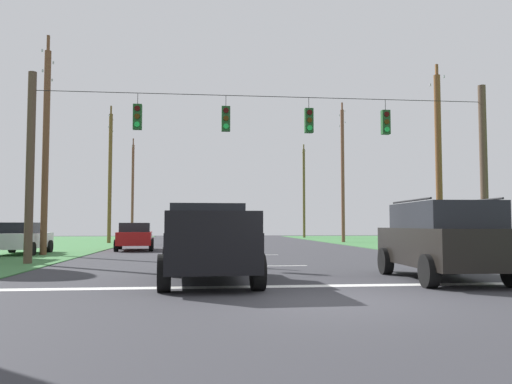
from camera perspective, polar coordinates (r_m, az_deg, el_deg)
The scene contains 18 objects.
ground_plane at distance 10.04m, azimuth 8.40°, elevation -11.64°, with size 120.00×120.00×0.00m, color #333338.
stop_bar_stripe at distance 12.42m, azimuth 5.49°, elevation -10.08°, with size 14.49×0.45×0.01m, color white.
lane_dash_0 at distance 18.31m, azimuth 1.65°, elevation -7.98°, with size 0.15×2.50×0.01m, color white.
lane_dash_1 at distance 24.88m, azimuth -0.45°, elevation -6.81°, with size 0.15×2.50×0.01m, color white.
lane_dash_2 at distance 31.18m, azimuth -1.63°, elevation -6.15°, with size 0.15×2.50×0.01m, color white.
lane_dash_3 at distance 38.23m, azimuth -2.48°, elevation -5.67°, with size 0.15×2.50×0.01m, color white.
lane_dash_4 at distance 44.62m, azimuth -3.02°, elevation -5.36°, with size 0.15×2.50×0.01m, color white.
overhead_signal_span at distance 20.12m, azimuth 1.23°, elevation 3.55°, with size 17.69×0.31×7.02m.
pickup_truck at distance 13.31m, azimuth -5.32°, elevation -5.48°, with size 2.44×5.47×1.95m.
suv_black at distance 14.39m, azimuth 19.48°, elevation -4.78°, with size 2.43×4.90×2.05m.
distant_car_crossing_white at distance 27.53m, azimuth -23.99°, elevation -4.56°, with size 2.02×4.30×1.52m.
distant_car_oncoming at distance 30.14m, azimuth -12.94°, elevation -4.66°, with size 2.27×4.42×1.52m.
utility_pole_mid_right at distance 27.52m, azimuth 19.13°, elevation 3.18°, with size 0.32×1.60×9.40m.
utility_pole_far_right at distance 43.06m, azimuth 9.35°, elevation 2.17°, with size 0.28×1.73×11.32m.
utility_pole_near_left at distance 57.47m, azimuth 5.20°, elevation 0.03°, with size 0.27×1.58×10.19m.
utility_pole_far_left at distance 26.57m, azimuth -21.77°, elevation 4.62°, with size 0.30×1.92×10.36m.
utility_pole_distant_right at distance 41.95m, azimuth -15.50°, elevation 1.89°, with size 0.28×1.97×10.59m.
utility_pole_distant_left at distance 58.09m, azimuth -13.19°, elevation 0.28°, with size 0.27×1.85×10.72m.
Camera 1 is at (-2.49, -9.62, 1.42)m, focal length 37.01 mm.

